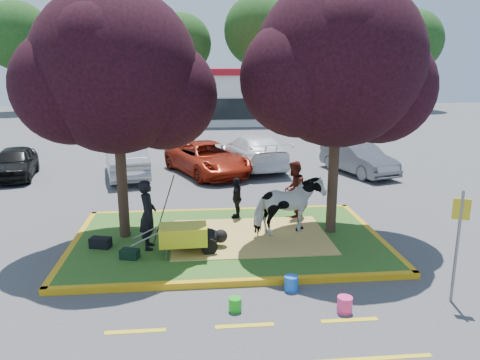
{
  "coord_description": "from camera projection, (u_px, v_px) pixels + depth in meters",
  "views": [
    {
      "loc": [
        -0.84,
        -11.92,
        4.71
      ],
      "look_at": [
        0.37,
        0.5,
        1.62
      ],
      "focal_mm": 35.0,
      "sensor_mm": 36.0,
      "label": 1
    }
  ],
  "objects": [
    {
      "name": "ground",
      "position": [
        228.0,
        242.0,
        12.72
      ],
      "size": [
        90.0,
        90.0,
        0.0
      ],
      "primitive_type": "plane",
      "color": "#424244",
      "rests_on": "ground"
    },
    {
      "name": "median_island",
      "position": [
        228.0,
        240.0,
        12.7
      ],
      "size": [
        8.0,
        5.0,
        0.15
      ],
      "primitive_type": "cube",
      "color": "#27581B",
      "rests_on": "ground"
    },
    {
      "name": "curb_near",
      "position": [
        237.0,
        283.0,
        10.21
      ],
      "size": [
        8.3,
        0.16,
        0.15
      ],
      "primitive_type": "cube",
      "color": "gold",
      "rests_on": "ground"
    },
    {
      "name": "curb_far",
      "position": [
        222.0,
        211.0,
        15.2
      ],
      "size": [
        8.3,
        0.16,
        0.15
      ],
      "primitive_type": "cube",
      "color": "gold",
      "rests_on": "ground"
    },
    {
      "name": "curb_left",
      "position": [
        74.0,
        245.0,
        12.32
      ],
      "size": [
        0.16,
        5.3,
        0.15
      ],
      "primitive_type": "cube",
      "color": "gold",
      "rests_on": "ground"
    },
    {
      "name": "curb_right",
      "position": [
        373.0,
        235.0,
        13.09
      ],
      "size": [
        0.16,
        5.3,
        0.15
      ],
      "primitive_type": "cube",
      "color": "gold",
      "rests_on": "ground"
    },
    {
      "name": "straw_bedding",
      "position": [
        250.0,
        236.0,
        12.74
      ],
      "size": [
        4.2,
        3.0,
        0.01
      ],
      "primitive_type": "cube",
      "color": "#E3C25D",
      "rests_on": "median_island"
    },
    {
      "name": "tree_purple_left",
      "position": [
        116.0,
        79.0,
        11.78
      ],
      "size": [
        5.06,
        4.2,
        6.51
      ],
      "color": "black",
      "rests_on": "median_island"
    },
    {
      "name": "tree_purple_right",
      "position": [
        339.0,
        70.0,
        12.08
      ],
      "size": [
        5.3,
        4.4,
        6.82
      ],
      "color": "black",
      "rests_on": "median_island"
    },
    {
      "name": "fire_lane_stripe_a",
      "position": [
        135.0,
        331.0,
        8.48
      ],
      "size": [
        1.1,
        0.12,
        0.01
      ],
      "primitive_type": "cube",
      "color": "yellow",
      "rests_on": "ground"
    },
    {
      "name": "fire_lane_stripe_b",
      "position": [
        245.0,
        326.0,
        8.66
      ],
      "size": [
        1.1,
        0.12,
        0.01
      ],
      "primitive_type": "cube",
      "color": "yellow",
      "rests_on": "ground"
    },
    {
      "name": "fire_lane_stripe_c",
      "position": [
        349.0,
        320.0,
        8.85
      ],
      "size": [
        1.1,
        0.12,
        0.01
      ],
      "primitive_type": "cube",
      "color": "yellow",
      "rests_on": "ground"
    },
    {
      "name": "retail_building",
      "position": [
        228.0,
        95.0,
        39.41
      ],
      "size": [
        20.4,
        8.4,
        4.4
      ],
      "color": "silver",
      "rests_on": "ground"
    },
    {
      "name": "treeline",
      "position": [
        213.0,
        34.0,
        47.32
      ],
      "size": [
        46.58,
        7.8,
        14.63
      ],
      "color": "black",
      "rests_on": "ground"
    },
    {
      "name": "cow",
      "position": [
        288.0,
        207.0,
        12.7
      ],
      "size": [
        2.08,
        1.42,
        1.61
      ],
      "primitive_type": "imported",
      "rotation": [
        0.0,
        0.0,
        1.89
      ],
      "color": "white",
      "rests_on": "median_island"
    },
    {
      "name": "calf",
      "position": [
        199.0,
        237.0,
        11.97
      ],
      "size": [
        1.23,
        0.77,
        0.51
      ],
      "primitive_type": "ellipsoid",
      "rotation": [
        0.0,
        0.0,
        -0.09
      ],
      "color": "black",
      "rests_on": "median_island"
    },
    {
      "name": "handler",
      "position": [
        148.0,
        215.0,
        11.75
      ],
      "size": [
        0.45,
        0.66,
        1.78
      ],
      "primitive_type": "imported",
      "rotation": [
        0.0,
        0.0,
        1.61
      ],
      "color": "black",
      "rests_on": "median_island"
    },
    {
      "name": "visitor_a",
      "position": [
        294.0,
        189.0,
        14.23
      ],
      "size": [
        0.97,
        1.05,
        1.73
      ],
      "primitive_type": "imported",
      "rotation": [
        0.0,
        0.0,
        -2.05
      ],
      "color": "#4D1A16",
      "rests_on": "median_island"
    },
    {
      "name": "visitor_b",
      "position": [
        237.0,
        198.0,
        14.18
      ],
      "size": [
        0.52,
        0.8,
        1.26
      ],
      "primitive_type": "imported",
      "rotation": [
        0.0,
        0.0,
        -1.89
      ],
      "color": "black",
      "rests_on": "median_island"
    },
    {
      "name": "wheelbarrow",
      "position": [
        184.0,
        235.0,
        11.33
      ],
      "size": [
        2.07,
        0.72,
        0.78
      ],
      "rotation": [
        0.0,
        0.0,
        0.03
      ],
      "color": "black",
      "rests_on": "median_island"
    },
    {
      "name": "gear_bag_dark",
      "position": [
        100.0,
        243.0,
        11.95
      ],
      "size": [
        0.58,
        0.41,
        0.26
      ],
      "primitive_type": "cube",
      "rotation": [
        0.0,
        0.0,
        -0.27
      ],
      "color": "black",
      "rests_on": "median_island"
    },
    {
      "name": "gear_bag_green",
      "position": [
        130.0,
        254.0,
        11.27
      ],
      "size": [
        0.5,
        0.39,
        0.23
      ],
      "primitive_type": "cube",
      "rotation": [
        0.0,
        0.0,
        -0.29
      ],
      "color": "black",
      "rests_on": "median_island"
    },
    {
      "name": "sign_post",
      "position": [
        458.0,
        235.0,
        9.22
      ],
      "size": [
        0.32,
        0.15,
        2.35
      ],
      "rotation": [
        0.0,
        0.0,
        -0.39
      ],
      "color": "slate",
      "rests_on": "ground"
    },
    {
      "name": "bucket_green",
      "position": [
        235.0,
        304.0,
        9.16
      ],
      "size": [
        0.29,
        0.29,
        0.27
      ],
      "primitive_type": "cylinder",
      "rotation": [
        0.0,
        0.0,
        -0.16
      ],
      "color": "green",
      "rests_on": "ground"
    },
    {
      "name": "bucket_pink",
      "position": [
        345.0,
        305.0,
        9.1
      ],
      "size": [
        0.33,
        0.33,
        0.32
      ],
      "primitive_type": "cylinder",
      "rotation": [
        0.0,
        0.0,
        0.1
      ],
      "color": "#FA3786",
      "rests_on": "ground"
    },
    {
      "name": "bucket_blue",
      "position": [
        291.0,
        283.0,
        10.0
      ],
      "size": [
        0.39,
        0.39,
        0.32
      ],
      "primitive_type": "cylinder",
      "rotation": [
        0.0,
        0.0,
        -0.39
      ],
      "color": "blue",
      "rests_on": "ground"
    },
    {
      "name": "car_black",
      "position": [
        15.0,
        163.0,
        19.84
      ],
      "size": [
        2.2,
        4.09,
        1.32
      ],
      "primitive_type": "imported",
      "rotation": [
        0.0,
        0.0,
        0.17
      ],
      "color": "black",
      "rests_on": "ground"
    },
    {
      "name": "car_silver",
      "position": [
        126.0,
        160.0,
        19.97
      ],
      "size": [
        2.51,
        4.76,
        1.49
      ],
      "primitive_type": "imported",
      "rotation": [
        0.0,
        0.0,
        3.36
      ],
      "color": "#9FA2A7",
      "rests_on": "ground"
    },
    {
      "name": "car_red",
      "position": [
        207.0,
        158.0,
        20.53
      ],
      "size": [
        4.2,
        5.58,
        1.41
      ],
      "primitive_type": "imported",
      "rotation": [
        0.0,
        0.0,
        0.42
      ],
      "color": "maroon",
      "rests_on": "ground"
    },
    {
      "name": "car_white",
      "position": [
        253.0,
        151.0,
        21.85
      ],
      "size": [
        3.15,
        5.66,
        1.55
      ],
      "primitive_type": "imported",
      "rotation": [
        0.0,
        0.0,
        3.33
      ],
      "color": "white",
      "rests_on": "ground"
    },
    {
      "name": "car_grey",
      "position": [
        358.0,
        158.0,
        20.62
      ],
      "size": [
        2.61,
        4.37,
        1.36
      ],
      "primitive_type": "imported",
      "rotation": [
        0.0,
        0.0,
        0.31
      ],
      "color": "#56585E",
      "rests_on": "ground"
    }
  ]
}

